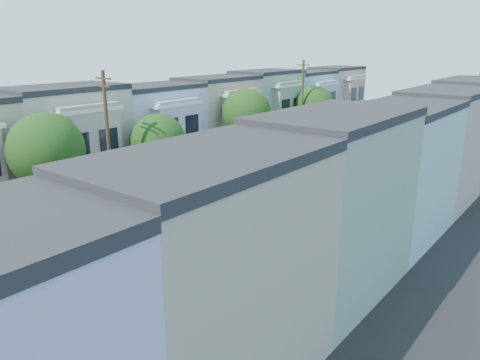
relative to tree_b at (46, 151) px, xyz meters
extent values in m
plane|color=black|center=(6.30, 2.66, -5.48)|extent=(160.00, 160.00, 0.00)
cube|color=black|center=(6.30, 17.66, -5.47)|extent=(12.00, 70.00, 0.02)
cube|color=gray|center=(0.25, 17.66, -5.41)|extent=(0.30, 70.00, 0.15)
cube|color=gray|center=(12.35, 17.66, -5.41)|extent=(0.30, 70.00, 0.15)
cube|color=gray|center=(-1.05, 17.66, -5.41)|extent=(2.60, 70.00, 0.15)
cube|color=gray|center=(13.65, 17.66, -5.41)|extent=(2.60, 70.00, 0.15)
cube|color=gold|center=(6.30, 17.66, -5.48)|extent=(0.12, 70.00, 0.01)
cube|color=#9FC5C5|center=(-4.85, 17.66, -5.48)|extent=(5.00, 70.00, 8.50)
cube|color=#9FC5C5|center=(17.45, 17.66, -5.48)|extent=(5.00, 70.00, 8.50)
cylinder|color=black|center=(-0.30, 0.00, -3.55)|extent=(0.44, 0.44, 3.87)
sphere|color=#1F4717|center=(0.00, 0.00, 0.03)|extent=(4.70, 4.70, 4.70)
cylinder|color=black|center=(-0.30, 9.12, -3.96)|extent=(0.44, 0.44, 3.04)
sphere|color=#1F4717|center=(0.00, 9.12, -0.91)|extent=(4.36, 4.36, 4.36)
cylinder|color=black|center=(-0.30, 20.35, -3.56)|extent=(0.44, 0.44, 3.84)
sphere|color=#1F4717|center=(0.00, 20.35, 0.00)|extent=(4.70, 4.70, 4.70)
cylinder|color=black|center=(-0.30, 33.21, -3.89)|extent=(0.44, 0.44, 3.19)
sphere|color=#1F4717|center=(0.00, 33.21, -0.65)|extent=(4.70, 4.70, 4.70)
cylinder|color=black|center=(12.90, 33.55, -3.97)|extent=(0.44, 0.44, 3.02)
sphere|color=#1F4717|center=(13.20, 33.55, -1.42)|extent=(2.98, 2.98, 2.98)
cylinder|color=#42301E|center=(0.00, 4.66, -0.48)|extent=(0.26, 0.26, 10.00)
cube|color=#42301E|center=(0.00, 4.66, 4.12)|extent=(1.60, 0.12, 0.12)
cylinder|color=#42301E|center=(0.00, 30.66, -0.48)|extent=(0.26, 0.26, 10.00)
cube|color=#42301E|center=(0.00, 30.66, 4.12)|extent=(1.60, 0.12, 0.12)
cube|color=white|center=(8.53, 11.45, -3.40)|extent=(2.68, 4.80, 2.62)
cube|color=white|center=(8.53, 14.97, -3.51)|extent=(2.68, 2.23, 2.41)
cube|color=black|center=(8.53, 12.46, -4.85)|extent=(2.46, 6.89, 0.27)
cube|color=#2D0A51|center=(8.13, 9.06, -3.09)|extent=(1.00, 0.04, 0.49)
cube|color=#198C1E|center=(9.03, 9.06, -3.09)|extent=(0.78, 0.04, 0.49)
cylinder|color=black|center=(7.32, 10.14, -4.98)|extent=(0.31, 1.00, 1.00)
cylinder|color=black|center=(9.73, 10.14, -4.98)|extent=(0.31, 1.00, 1.00)
cylinder|color=black|center=(7.32, 14.63, -4.98)|extent=(0.31, 1.00, 1.00)
cylinder|color=black|center=(9.73, 14.63, -4.98)|extent=(0.31, 1.00, 1.00)
imported|color=black|center=(8.73, 19.65, -4.80)|extent=(2.54, 5.02, 1.36)
imported|color=silver|center=(1.40, 1.34, -4.82)|extent=(2.20, 4.55, 1.33)
imported|color=#54061D|center=(1.40, 16.09, -4.85)|extent=(1.93, 4.31, 1.28)
imported|color=slate|center=(11.20, -5.49, -4.82)|extent=(1.74, 4.10, 1.33)
imported|color=silver|center=(11.20, -0.23, -4.72)|extent=(2.50, 5.22, 1.52)
imported|color=black|center=(11.20, 19.94, -4.86)|extent=(2.37, 4.64, 1.25)
imported|color=black|center=(11.20, 32.50, -4.82)|extent=(2.21, 4.55, 1.32)
camera|label=1|loc=(26.96, -14.75, 6.37)|focal=35.00mm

